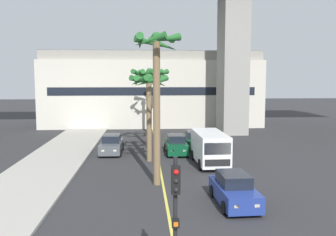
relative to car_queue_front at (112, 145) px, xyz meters
name	(u,v)px	position (x,y,z in m)	size (l,w,h in m)	color
sidewalk_left	(10,200)	(-4.16, -11.95, -0.65)	(4.80, 80.00, 0.15)	#ADA89E
lane_stripe_center	(159,163)	(3.84, -3.95, -0.72)	(0.14, 56.00, 0.01)	#DBCC4C
pier_building_backdrop	(152,89)	(3.84, 18.64, 4.08)	(28.36, 8.04, 9.73)	beige
car_queue_front	(112,145)	(0.00, 0.00, 0.00)	(1.89, 4.13, 1.56)	#4C5156
car_queue_second	(234,190)	(7.20, -13.10, 0.00)	(1.95, 4.16, 1.56)	navy
car_queue_third	(176,145)	(5.42, -0.38, 0.00)	(1.85, 4.11, 1.56)	#0C4728
car_queue_fourth	(195,141)	(7.28, 1.59, 0.00)	(1.89, 4.13, 1.56)	#0C4728
delivery_van	(210,147)	(7.51, -4.56, 0.57)	(2.25, 5.29, 2.36)	white
traffic_light_median_near	(175,211)	(3.56, -21.16, 1.99)	(0.24, 0.37, 4.20)	black
palm_tree_near_median	(150,82)	(3.45, 10.35, 5.10)	(3.32, 3.35, 7.01)	brown
palm_tree_mid_median	(149,81)	(3.22, 1.94, 5.37)	(3.43, 3.49, 7.19)	brown
palm_tree_far_median	(157,69)	(3.49, -9.40, 6.09)	(2.76, 2.96, 8.91)	brown
palm_tree_farthest_median	(148,91)	(3.09, -3.13, 4.65)	(3.03, 3.01, 6.63)	brown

